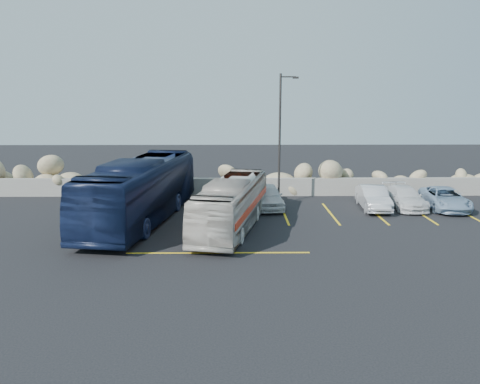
{
  "coord_description": "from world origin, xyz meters",
  "views": [
    {
      "loc": [
        -0.26,
        -19.18,
        6.76
      ],
      "look_at": [
        0.01,
        4.0,
        1.92
      ],
      "focal_mm": 35.0,
      "sensor_mm": 36.0,
      "label": 1
    }
  ],
  "objects_px": {
    "tour_coach": "(141,190)",
    "car_b": "(373,198)",
    "vintage_bus": "(232,204)",
    "car_a": "(267,196)",
    "car_d": "(445,198)",
    "lamppost": "(281,136)",
    "car_c": "(404,197)"
  },
  "relations": [
    {
      "from": "car_b",
      "to": "car_c",
      "type": "height_order",
      "value": "car_b"
    },
    {
      "from": "tour_coach",
      "to": "car_c",
      "type": "bearing_deg",
      "value": 19.33
    },
    {
      "from": "car_c",
      "to": "tour_coach",
      "type": "bearing_deg",
      "value": -169.95
    },
    {
      "from": "car_b",
      "to": "car_d",
      "type": "distance_m",
      "value": 4.34
    },
    {
      "from": "car_d",
      "to": "car_c",
      "type": "bearing_deg",
      "value": 177.2
    },
    {
      "from": "vintage_bus",
      "to": "car_c",
      "type": "relative_size",
      "value": 2.12
    },
    {
      "from": "vintage_bus",
      "to": "car_b",
      "type": "distance_m",
      "value": 9.45
    },
    {
      "from": "car_a",
      "to": "car_c",
      "type": "distance_m",
      "value": 8.36
    },
    {
      "from": "vintage_bus",
      "to": "car_d",
      "type": "bearing_deg",
      "value": 30.39
    },
    {
      "from": "vintage_bus",
      "to": "lamppost",
      "type": "bearing_deg",
      "value": 74.15
    },
    {
      "from": "vintage_bus",
      "to": "car_a",
      "type": "height_order",
      "value": "vintage_bus"
    },
    {
      "from": "lamppost",
      "to": "car_b",
      "type": "bearing_deg",
      "value": -13.91
    },
    {
      "from": "tour_coach",
      "to": "car_a",
      "type": "relative_size",
      "value": 2.88
    },
    {
      "from": "lamppost",
      "to": "car_b",
      "type": "distance_m",
      "value": 6.73
    },
    {
      "from": "tour_coach",
      "to": "lamppost",
      "type": "bearing_deg",
      "value": 35.11
    },
    {
      "from": "vintage_bus",
      "to": "car_c",
      "type": "height_order",
      "value": "vintage_bus"
    },
    {
      "from": "car_b",
      "to": "vintage_bus",
      "type": "bearing_deg",
      "value": -150.36
    },
    {
      "from": "tour_coach",
      "to": "car_b",
      "type": "bearing_deg",
      "value": 19.48
    },
    {
      "from": "car_c",
      "to": "lamppost",
      "type": "bearing_deg",
      "value": 171.73
    },
    {
      "from": "lamppost",
      "to": "car_d",
      "type": "height_order",
      "value": "lamppost"
    },
    {
      "from": "tour_coach",
      "to": "car_d",
      "type": "distance_m",
      "value": 17.93
    },
    {
      "from": "car_d",
      "to": "lamppost",
      "type": "bearing_deg",
      "value": 177.56
    },
    {
      "from": "car_c",
      "to": "car_d",
      "type": "relative_size",
      "value": 0.96
    },
    {
      "from": "vintage_bus",
      "to": "car_c",
      "type": "bearing_deg",
      "value": 35.61
    },
    {
      "from": "car_d",
      "to": "vintage_bus",
      "type": "bearing_deg",
      "value": -156.66
    },
    {
      "from": "car_a",
      "to": "car_b",
      "type": "distance_m",
      "value": 6.37
    },
    {
      "from": "vintage_bus",
      "to": "car_c",
      "type": "distance_m",
      "value": 11.42
    },
    {
      "from": "lamppost",
      "to": "car_c",
      "type": "relative_size",
      "value": 1.84
    },
    {
      "from": "car_c",
      "to": "car_d",
      "type": "distance_m",
      "value": 2.36
    },
    {
      "from": "car_b",
      "to": "car_c",
      "type": "distance_m",
      "value": 2.04
    },
    {
      "from": "car_a",
      "to": "car_b",
      "type": "bearing_deg",
      "value": -7.25
    },
    {
      "from": "car_a",
      "to": "lamppost",
      "type": "bearing_deg",
      "value": 45.67
    }
  ]
}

